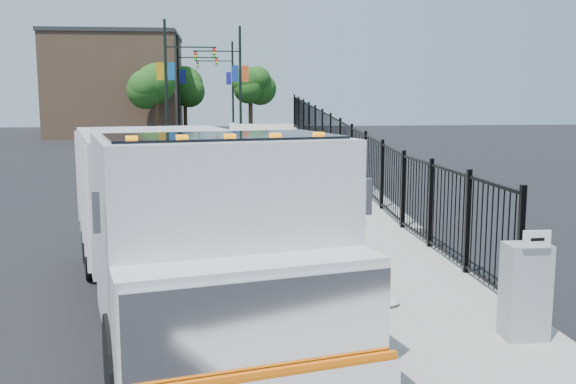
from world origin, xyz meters
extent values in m
plane|color=black|center=(0.00, 0.00, 0.00)|extent=(120.00, 120.00, 0.00)
cube|color=#9E998E|center=(1.93, -2.00, 0.06)|extent=(3.55, 12.00, 0.12)
cube|color=#ADAAA3|center=(0.00, -2.00, 0.08)|extent=(0.30, 12.00, 0.16)
cube|color=#9E998E|center=(2.12, 16.00, 0.00)|extent=(3.95, 24.06, 3.19)
cube|color=black|center=(3.55, 12.00, 0.90)|extent=(0.10, 28.00, 1.80)
cube|color=black|center=(-1.41, -0.99, 0.60)|extent=(2.80, 7.49, 0.24)
cube|color=silver|center=(-0.83, -3.44, 1.69)|extent=(3.06, 2.94, 2.19)
cube|color=silver|center=(-0.51, -4.77, 1.15)|extent=(2.68, 1.34, 1.09)
cube|color=silver|center=(-0.41, -5.16, 1.15)|extent=(2.47, 0.67, 0.93)
cube|color=orange|center=(-0.39, -5.24, 0.77)|extent=(2.56, 0.67, 0.07)
cube|color=black|center=(-0.76, -3.70, 2.35)|extent=(2.67, 1.94, 0.93)
cube|color=silver|center=(-1.75, 0.39, 1.69)|extent=(3.62, 5.08, 1.86)
cube|color=silver|center=(-1.90, -4.82, 2.19)|extent=(0.08, 0.08, 0.38)
cube|color=silver|center=(0.76, -4.18, 2.19)|extent=(0.08, 0.08, 0.38)
cube|color=orange|center=(-1.63, -4.30, 2.81)|extent=(0.13, 0.11, 0.07)
cube|color=orange|center=(-1.15, -4.19, 2.81)|extent=(0.13, 0.11, 0.07)
cube|color=orange|center=(-0.67, -4.08, 2.81)|extent=(0.13, 0.11, 0.07)
cube|color=orange|center=(-0.20, -3.96, 2.81)|extent=(0.13, 0.11, 0.07)
cube|color=orange|center=(0.28, -3.85, 2.81)|extent=(0.13, 0.11, 0.07)
cylinder|color=black|center=(-1.77, -4.45, 0.55)|extent=(0.60, 1.14, 1.09)
cylinder|color=black|center=(0.47, -3.91, 0.55)|extent=(0.60, 1.14, 1.09)
cylinder|color=black|center=(-3.02, 0.76, 0.55)|extent=(0.60, 1.14, 1.09)
cylinder|color=black|center=(-0.78, 1.30, 0.55)|extent=(0.60, 1.14, 1.09)
cylinder|color=black|center=(-3.30, 1.93, 0.55)|extent=(0.60, 1.14, 1.09)
cylinder|color=black|center=(-1.06, 2.47, 0.55)|extent=(0.60, 1.14, 1.09)
imported|color=maroon|center=(1.39, -0.46, 1.03)|extent=(0.66, 0.78, 1.83)
cube|color=gray|center=(3.10, -3.10, 0.75)|extent=(0.55, 0.40, 1.25)
cube|color=white|center=(3.10, -3.32, 1.48)|extent=(0.35, 0.04, 0.22)
ellipsoid|color=silver|center=(1.67, -1.60, 0.17)|extent=(0.43, 0.43, 0.11)
cylinder|color=black|center=(-4.03, 30.96, 4.00)|extent=(0.18, 0.18, 8.00)
cube|color=black|center=(-2.43, 30.96, 6.30)|extent=(3.20, 0.08, 0.08)
cube|color=black|center=(-0.99, 30.96, 5.95)|extent=(0.18, 0.22, 0.60)
cube|color=#13548B|center=(-3.68, 30.96, 4.80)|extent=(0.45, 0.04, 1.10)
cube|color=orange|center=(-4.38, 30.96, 4.80)|extent=(0.45, 0.04, 1.10)
cylinder|color=black|center=(0.78, 34.43, 4.00)|extent=(0.18, 0.18, 8.00)
cube|color=black|center=(-0.82, 34.43, 6.30)|extent=(3.20, 0.08, 0.08)
cube|color=black|center=(-2.26, 34.43, 5.95)|extent=(0.18, 0.22, 0.60)
cube|color=#EC501F|center=(1.13, 34.43, 4.80)|extent=(0.45, 0.04, 1.10)
cube|color=navy|center=(0.43, 34.43, 4.80)|extent=(0.45, 0.04, 1.10)
cylinder|color=black|center=(-3.89, 41.84, 4.00)|extent=(0.18, 0.18, 8.00)
cube|color=black|center=(-2.29, 41.84, 6.30)|extent=(3.20, 0.08, 0.08)
cube|color=black|center=(-0.85, 41.84, 5.95)|extent=(0.18, 0.22, 0.60)
cube|color=navy|center=(-3.54, 41.84, 4.80)|extent=(0.45, 0.04, 1.10)
cube|color=#D25A18|center=(-4.24, 41.84, 4.80)|extent=(0.45, 0.04, 1.10)
cylinder|color=black|center=(0.54, 46.76, 4.00)|extent=(0.18, 0.18, 8.00)
cube|color=black|center=(-1.06, 46.76, 6.30)|extent=(3.20, 0.08, 0.08)
cube|color=black|center=(-2.50, 46.76, 5.95)|extent=(0.18, 0.22, 0.60)
cube|color=orange|center=(0.89, 46.76, 4.80)|extent=(0.45, 0.04, 1.10)
cube|color=#23219F|center=(0.19, 46.76, 4.80)|extent=(0.45, 0.04, 1.10)
cylinder|color=#382314|center=(-5.21, 36.91, 1.60)|extent=(0.36, 0.36, 3.20)
sphere|color=#194714|center=(-5.21, 36.91, 4.00)|extent=(3.01, 3.01, 3.01)
cylinder|color=#382314|center=(1.78, 40.51, 1.60)|extent=(0.36, 0.36, 3.20)
sphere|color=#194714|center=(1.78, 40.51, 4.00)|extent=(2.38, 2.38, 2.38)
cylinder|color=#382314|center=(-3.62, 46.03, 1.60)|extent=(0.36, 0.36, 3.20)
sphere|color=#194714|center=(-3.62, 46.03, 4.00)|extent=(3.23, 3.23, 3.23)
cube|color=#8C664C|center=(-9.00, 44.00, 4.00)|extent=(10.00, 10.00, 8.00)
camera|label=1|loc=(-0.79, -10.68, 3.22)|focal=40.00mm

